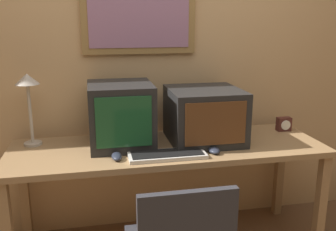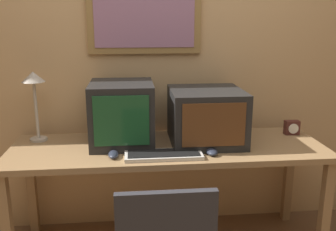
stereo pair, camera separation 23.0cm
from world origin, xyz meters
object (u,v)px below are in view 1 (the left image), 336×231
(monitor_left, at_px, (121,115))
(mouse_far_corner, at_px, (117,156))
(mouse_near_keyboard, at_px, (214,150))
(desk_lamp, at_px, (28,90))
(monitor_right, at_px, (204,115))
(desk_clock, at_px, (284,124))
(keyboard_main, at_px, (167,155))

(monitor_left, distance_m, mouse_far_corner, 0.31)
(mouse_near_keyboard, height_order, desk_lamp, desk_lamp)
(monitor_right, bearing_deg, mouse_near_keyboard, -92.50)
(mouse_near_keyboard, relative_size, mouse_far_corner, 0.91)
(desk_clock, bearing_deg, monitor_right, -171.27)
(monitor_right, xyz_separation_m, mouse_far_corner, (-0.58, -0.23, -0.15))
(mouse_far_corner, bearing_deg, keyboard_main, -3.71)
(monitor_left, xyz_separation_m, mouse_far_corner, (-0.05, -0.25, -0.18))
(keyboard_main, xyz_separation_m, desk_clock, (0.91, 0.34, 0.04))
(monitor_right, height_order, desk_clock, monitor_right)
(monitor_right, bearing_deg, keyboard_main, -139.99)
(desk_clock, height_order, desk_lamp, desk_lamp)
(mouse_near_keyboard, xyz_separation_m, desk_clock, (0.63, 0.34, 0.03))
(monitor_right, distance_m, keyboard_main, 0.42)
(monitor_left, distance_m, desk_lamp, 0.58)
(mouse_far_corner, bearing_deg, monitor_left, 78.77)
(mouse_near_keyboard, bearing_deg, monitor_left, 152.81)
(monitor_left, xyz_separation_m, mouse_near_keyboard, (0.52, -0.27, -0.18))
(desk_clock, bearing_deg, mouse_far_corner, -164.90)
(monitor_right, xyz_separation_m, mouse_near_keyboard, (-0.01, -0.24, -0.15))
(mouse_near_keyboard, height_order, mouse_far_corner, mouse_far_corner)
(mouse_far_corner, distance_m, desk_clock, 1.24)
(monitor_right, distance_m, desk_clock, 0.64)
(keyboard_main, relative_size, desk_lamp, 0.99)
(monitor_right, height_order, desk_lamp, desk_lamp)
(mouse_near_keyboard, bearing_deg, keyboard_main, -178.87)
(monitor_right, relative_size, desk_lamp, 1.03)
(monitor_right, height_order, keyboard_main, monitor_right)
(keyboard_main, bearing_deg, desk_lamp, 154.18)
(mouse_far_corner, height_order, desk_clock, desk_clock)
(mouse_far_corner, distance_m, desk_lamp, 0.70)
(mouse_far_corner, bearing_deg, monitor_right, 21.47)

